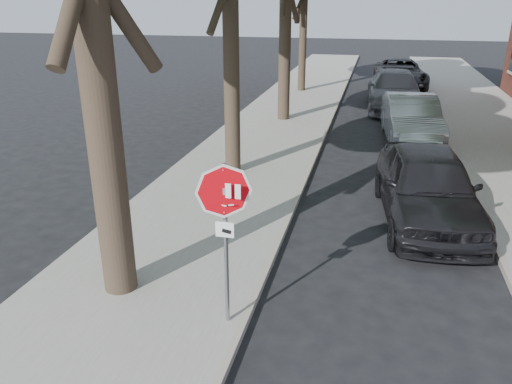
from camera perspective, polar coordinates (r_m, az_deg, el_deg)
ground at (r=8.07m, az=1.74°, el=-15.77°), size 120.00×120.00×0.00m
sidewalk_left at (r=19.30m, az=1.76°, el=6.94°), size 4.00×55.00×0.12m
sidewalk_right at (r=19.52m, az=27.08°, el=4.74°), size 4.00×55.00×0.12m
curb_left at (r=19.01m, az=7.86°, el=6.53°), size 0.12×55.00×0.13m
curb_right at (r=19.12m, az=21.13°, el=5.37°), size 0.12×55.00×0.13m
stop_sign at (r=7.21m, az=-3.59°, el=-2.62°), size 0.76×0.34×2.61m
car_a at (r=12.03m, az=18.98°, el=0.66°), size 2.51×5.19×1.71m
car_b at (r=18.86m, az=17.32°, el=7.98°), size 2.13×5.05×1.62m
car_c at (r=24.42m, az=15.54°, el=11.15°), size 2.60×5.96×1.71m
car_d at (r=30.46m, az=16.15°, el=12.87°), size 3.12×5.90×1.58m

